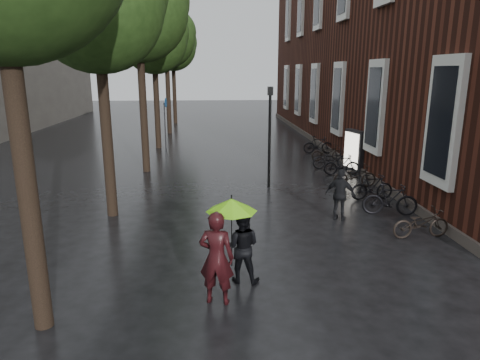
{
  "coord_description": "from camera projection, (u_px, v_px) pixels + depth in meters",
  "views": [
    {
      "loc": [
        -1.0,
        -5.91,
        4.38
      ],
      "look_at": [
        -0.22,
        5.53,
        1.44
      ],
      "focal_mm": 32.0,
      "sensor_mm": 36.0,
      "label": 1
    }
  ],
  "objects": [
    {
      "name": "person_burgundy",
      "position": [
        217.0,
        258.0,
        8.11
      ],
      "size": [
        0.76,
        0.6,
        1.86
      ],
      "primitive_type": "imported",
      "rotation": [
        0.0,
        0.0,
        2.9
      ],
      "color": "black",
      "rests_on": "ground"
    },
    {
      "name": "pedestrian_walking",
      "position": [
        341.0,
        195.0,
        12.75
      ],
      "size": [
        0.98,
        0.8,
        1.56
      ],
      "primitive_type": "imported",
      "rotation": [
        0.0,
        0.0,
        2.59
      ],
      "color": "black",
      "rests_on": "ground"
    },
    {
      "name": "parked_bicycles",
      "position": [
        349.0,
        170.0,
        17.36
      ],
      "size": [
        2.02,
        12.69,
        1.0
      ],
      "color": "black",
      "rests_on": "ground"
    },
    {
      "name": "ground",
      "position": [
        277.0,
        351.0,
        6.87
      ],
      "size": [
        120.0,
        120.0,
        0.0
      ],
      "primitive_type": "plane",
      "color": "black"
    },
    {
      "name": "street_trees",
      "position": [
        146.0,
        28.0,
        20.4
      ],
      "size": [
        4.33,
        34.03,
        8.91
      ],
      "color": "black",
      "rests_on": "ground"
    },
    {
      "name": "cycle_sign",
      "position": [
        165.0,
        115.0,
        24.31
      ],
      "size": [
        0.15,
        0.52,
        2.88
      ],
      "rotation": [
        0.0,
        0.0,
        -0.09
      ],
      "color": "#262628",
      "rests_on": "ground"
    },
    {
      "name": "brick_building",
      "position": [
        406.0,
        42.0,
        24.88
      ],
      "size": [
        10.2,
        33.2,
        12.0
      ],
      "color": "#38160F",
      "rests_on": "ground"
    },
    {
      "name": "lamp_post",
      "position": [
        270.0,
        127.0,
        16.03
      ],
      "size": [
        0.2,
        0.2,
        3.81
      ],
      "rotation": [
        0.0,
        0.0,
        -0.27
      ],
      "color": "black",
      "rests_on": "ground"
    },
    {
      "name": "person_black",
      "position": [
        242.0,
        246.0,
        8.99
      ],
      "size": [
        0.89,
        0.76,
        1.59
      ],
      "primitive_type": "imported",
      "rotation": [
        0.0,
        0.0,
        2.91
      ],
      "color": "black",
      "rests_on": "ground"
    },
    {
      "name": "lime_umbrella",
      "position": [
        232.0,
        205.0,
        8.4
      ],
      "size": [
        1.02,
        1.02,
        1.51
      ],
      "rotation": [
        0.0,
        0.0,
        -0.41
      ],
      "color": "black",
      "rests_on": "ground"
    },
    {
      "name": "ad_lightbox",
      "position": [
        354.0,
        151.0,
        18.73
      ],
      "size": [
        0.29,
        1.24,
        1.88
      ],
      "rotation": [
        0.0,
        0.0,
        0.25
      ],
      "color": "black",
      "rests_on": "ground"
    }
  ]
}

